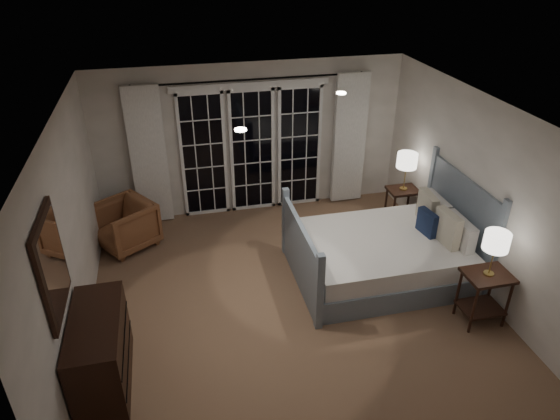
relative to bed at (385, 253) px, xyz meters
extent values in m
plane|color=#805F45|center=(-1.41, -0.16, -0.34)|extent=(5.00, 5.00, 0.00)
plane|color=white|center=(-1.41, -0.16, 2.16)|extent=(5.00, 5.00, 0.00)
cube|color=silver|center=(-3.91, -0.16, 0.91)|extent=(0.02, 5.00, 2.50)
cube|color=silver|center=(1.09, -0.16, 0.91)|extent=(0.02, 5.00, 2.50)
cube|color=silver|center=(-1.41, 2.34, 0.91)|extent=(5.00, 0.02, 2.50)
cube|color=silver|center=(-1.41, -2.66, 0.91)|extent=(5.00, 0.02, 2.50)
cube|color=black|center=(-2.21, 2.31, 0.71)|extent=(0.66, 0.02, 2.02)
cube|color=black|center=(-1.41, 2.31, 0.71)|extent=(0.66, 0.02, 2.02)
cube|color=black|center=(-0.61, 2.31, 0.71)|extent=(0.66, 0.02, 2.02)
cube|color=white|center=(-1.41, 2.29, 1.81)|extent=(2.50, 0.04, 0.10)
cylinder|color=black|center=(-1.41, 2.24, 1.91)|extent=(3.50, 0.03, 0.03)
cube|color=white|center=(-3.06, 2.22, 0.81)|extent=(0.55, 0.10, 2.25)
cube|color=white|center=(0.24, 2.22, 0.81)|extent=(0.55, 0.10, 2.25)
cylinder|color=white|center=(-0.61, 0.44, 2.15)|extent=(0.12, 0.12, 0.01)
cylinder|color=white|center=(-2.01, -0.56, 2.15)|extent=(0.12, 0.12, 0.01)
cube|color=slate|center=(-0.06, 0.00, -0.18)|extent=(2.16, 1.68, 0.32)
cube|color=silver|center=(-0.06, 0.00, 0.11)|extent=(2.10, 1.62, 0.26)
cube|color=slate|center=(1.08, 0.00, 0.34)|extent=(0.06, 1.68, 1.37)
cube|color=slate|center=(-1.20, 0.00, 0.13)|extent=(0.06, 1.68, 0.95)
cube|color=silver|center=(0.88, -0.32, 0.42)|extent=(0.14, 0.60, 0.36)
cube|color=silver|center=(0.88, 0.32, 0.42)|extent=(0.14, 0.60, 0.36)
cube|color=beige|center=(0.72, -0.28, 0.46)|extent=(0.16, 0.46, 0.45)
cube|color=beige|center=(0.72, 0.28, 0.46)|extent=(0.16, 0.46, 0.45)
cube|color=#16213E|center=(0.58, 0.00, 0.41)|extent=(0.15, 0.35, 0.34)
cube|color=black|center=(0.76, -1.17, 0.34)|extent=(0.54, 0.43, 0.04)
cube|color=black|center=(0.76, -1.17, -0.15)|extent=(0.49, 0.39, 0.03)
cylinder|color=black|center=(0.54, -1.34, -0.01)|extent=(0.04, 0.04, 0.67)
cylinder|color=black|center=(0.99, -1.34, -0.01)|extent=(0.04, 0.04, 0.67)
cylinder|color=black|center=(0.54, -1.00, -0.01)|extent=(0.04, 0.04, 0.67)
cylinder|color=black|center=(0.99, -1.00, -0.01)|extent=(0.04, 0.04, 0.67)
cube|color=black|center=(0.83, 1.25, 0.26)|extent=(0.47, 0.38, 0.04)
cube|color=black|center=(0.83, 1.25, -0.17)|extent=(0.44, 0.34, 0.03)
cylinder|color=black|center=(0.63, 1.10, -0.05)|extent=(0.04, 0.04, 0.59)
cylinder|color=black|center=(1.03, 1.10, -0.05)|extent=(0.04, 0.04, 0.59)
cylinder|color=black|center=(0.63, 1.40, -0.05)|extent=(0.04, 0.04, 0.59)
cylinder|color=black|center=(1.03, 1.40, -0.05)|extent=(0.04, 0.04, 0.59)
cylinder|color=tan|center=(0.76, -1.17, 0.37)|extent=(0.12, 0.12, 0.02)
cylinder|color=tan|center=(0.76, -1.17, 0.54)|extent=(0.02, 0.02, 0.33)
cylinder|color=white|center=(0.76, -1.17, 0.81)|extent=(0.29, 0.29, 0.21)
cylinder|color=tan|center=(0.83, 1.25, 0.29)|extent=(0.12, 0.12, 0.02)
cylinder|color=tan|center=(0.83, 1.25, 0.48)|extent=(0.02, 0.02, 0.36)
cylinder|color=white|center=(0.83, 1.25, 0.77)|extent=(0.32, 0.32, 0.23)
imported|color=brown|center=(-3.51, 1.55, 0.02)|extent=(1.09, 1.09, 0.72)
cube|color=black|center=(-3.64, -1.14, 0.09)|extent=(0.50, 1.20, 0.85)
cube|color=black|center=(-3.39, -1.14, -0.06)|extent=(0.01, 1.18, 0.01)
cube|color=black|center=(-3.39, -1.14, 0.22)|extent=(0.01, 1.18, 0.01)
cube|color=black|center=(-3.88, -1.14, 1.21)|extent=(0.04, 0.85, 1.00)
cube|color=white|center=(-3.86, -1.14, 1.21)|extent=(0.01, 0.73, 0.88)
camera|label=1|loc=(-2.70, -5.24, 3.86)|focal=32.00mm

